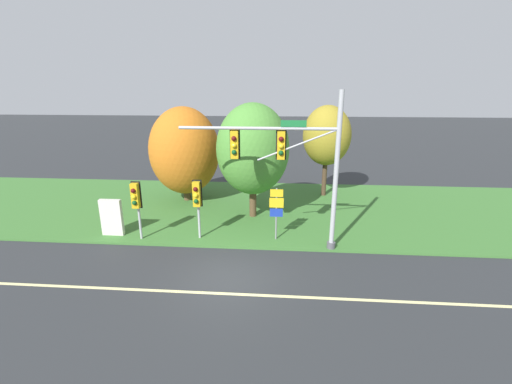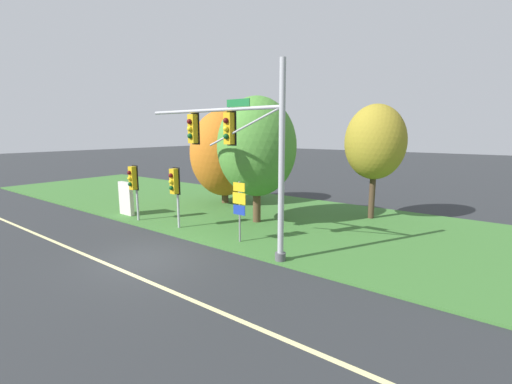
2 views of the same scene
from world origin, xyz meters
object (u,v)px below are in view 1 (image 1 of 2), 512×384
(tree_nearest_road, at_px, (185,151))
(tree_left_of_mast, at_px, (253,150))
(pedestrian_signal_further_along, at_px, (136,199))
(route_sign_post, at_px, (276,208))
(pedestrian_signal_near_kerb, at_px, (197,197))
(info_kiosk, at_px, (112,218))
(tree_behind_signpost, at_px, (327,136))
(traffic_signal_mast, at_px, (293,159))

(tree_nearest_road, distance_m, tree_left_of_mast, 5.43)
(pedestrian_signal_further_along, bearing_deg, route_sign_post, 5.37)
(pedestrian_signal_near_kerb, height_order, tree_left_of_mast, tree_left_of_mast)
(pedestrian_signal_near_kerb, bearing_deg, info_kiosk, 177.82)
(tree_behind_signpost, bearing_deg, pedestrian_signal_near_kerb, -131.73)
(tree_nearest_road, height_order, tree_left_of_mast, tree_left_of_mast)
(tree_nearest_road, distance_m, tree_behind_signpost, 9.49)
(tree_behind_signpost, bearing_deg, tree_left_of_mast, -136.11)
(tree_behind_signpost, xyz_separation_m, info_kiosk, (-11.53, -7.69, -3.22))
(pedestrian_signal_further_along, distance_m, route_sign_post, 6.78)
(tree_nearest_road, bearing_deg, tree_behind_signpost, 10.64)
(pedestrian_signal_further_along, height_order, tree_nearest_road, tree_nearest_road)
(pedestrian_signal_further_along, height_order, tree_behind_signpost, tree_behind_signpost)
(tree_nearest_road, bearing_deg, pedestrian_signal_near_kerb, -69.62)
(pedestrian_signal_further_along, xyz_separation_m, tree_left_of_mast, (5.31, 3.78, 1.80))
(tree_left_of_mast, bearing_deg, tree_nearest_road, 150.22)
(route_sign_post, relative_size, tree_left_of_mast, 0.41)
(traffic_signal_mast, height_order, pedestrian_signal_near_kerb, traffic_signal_mast)
(pedestrian_signal_near_kerb, xyz_separation_m, route_sign_post, (3.84, 0.29, -0.52))
(route_sign_post, relative_size, tree_nearest_road, 0.43)
(tree_left_of_mast, bearing_deg, info_kiosk, -154.78)
(traffic_signal_mast, xyz_separation_m, tree_left_of_mast, (-2.14, 3.94, -0.30))
(tree_nearest_road, distance_m, info_kiosk, 6.79)
(tree_left_of_mast, bearing_deg, traffic_signal_mast, -61.53)
(info_kiosk, bearing_deg, tree_nearest_road, 69.32)
(traffic_signal_mast, bearing_deg, tree_nearest_road, 135.85)
(traffic_signal_mast, bearing_deg, info_kiosk, 175.71)
(tree_nearest_road, xyz_separation_m, info_kiosk, (-2.24, -5.95, -2.38))
(pedestrian_signal_near_kerb, height_order, tree_nearest_road, tree_nearest_road)
(tree_behind_signpost, height_order, info_kiosk, tree_behind_signpost)
(tree_nearest_road, height_order, info_kiosk, tree_nearest_road)
(tree_behind_signpost, bearing_deg, traffic_signal_mast, -106.39)
(info_kiosk, bearing_deg, tree_behind_signpost, 33.70)
(tree_left_of_mast, height_order, info_kiosk, tree_left_of_mast)
(tree_left_of_mast, xyz_separation_m, info_kiosk, (-6.93, -3.26, -3.01))
(pedestrian_signal_further_along, distance_m, tree_nearest_road, 6.60)
(pedestrian_signal_near_kerb, distance_m, info_kiosk, 4.69)
(traffic_signal_mast, distance_m, pedestrian_signal_further_along, 7.74)
(traffic_signal_mast, distance_m, tree_behind_signpost, 8.73)
(traffic_signal_mast, relative_size, pedestrian_signal_near_kerb, 2.37)
(tree_behind_signpost, bearing_deg, tree_nearest_road, -169.36)
(pedestrian_signal_near_kerb, height_order, pedestrian_signal_further_along, pedestrian_signal_near_kerb)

